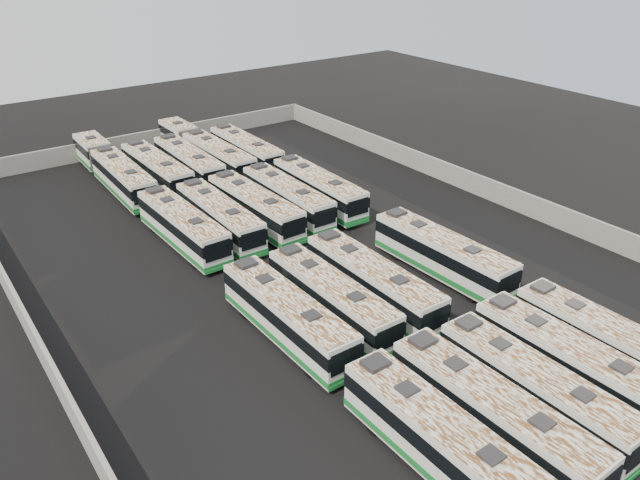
{
  "coord_description": "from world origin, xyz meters",
  "views": [
    {
      "loc": [
        -26.66,
        -38.15,
        25.67
      ],
      "look_at": [
        0.84,
        0.06,
        1.6
      ],
      "focal_mm": 35.0,
      "sensor_mm": 36.0,
      "label": 1
    }
  ],
  "objects": [
    {
      "name": "bus_midfront_left",
      "position": [
        -4.05,
        -8.14,
        1.82
      ],
      "size": [
        2.7,
        12.64,
        3.56
      ],
      "rotation": [
        0.0,
        0.0,
        -0.0
      ],
      "color": "silver",
      "rests_on": "ground"
    },
    {
      "name": "ground",
      "position": [
        0.0,
        0.0,
        0.0
      ],
      "size": [
        140.0,
        140.0,
        0.0
      ],
      "primitive_type": "plane",
      "color": "black",
      "rests_on": "ground"
    },
    {
      "name": "bus_midback_center",
      "position": [
        -0.47,
        8.69,
        1.87
      ],
      "size": [
        3.07,
        13.01,
        3.65
      ],
      "rotation": [
        0.0,
        0.0,
        0.03
      ],
      "color": "silver",
      "rests_on": "ground"
    },
    {
      "name": "bus_front_far_right",
      "position": [
        6.98,
        -22.79,
        1.83
      ],
      "size": [
        2.72,
        12.71,
        3.58
      ],
      "rotation": [
        0.0,
        0.0,
        0.0
      ],
      "color": "silver",
      "rests_on": "ground"
    },
    {
      "name": "bus_midback_far_left",
      "position": [
        -7.71,
        8.81,
        1.87
      ],
      "size": [
        3.01,
        13.03,
        3.66
      ],
      "rotation": [
        0.0,
        0.0,
        0.02
      ],
      "color": "silver",
      "rests_on": "ground"
    },
    {
      "name": "bus_back_left",
      "position": [
        -4.08,
        23.22,
        1.88
      ],
      "size": [
        2.94,
        13.07,
        3.67
      ],
      "rotation": [
        0.0,
        0.0,
        0.01
      ],
      "color": "silver",
      "rests_on": "ground"
    },
    {
      "name": "bus_front_center",
      "position": [
        -0.39,
        -22.74,
        1.82
      ],
      "size": [
        2.68,
        12.66,
        3.57
      ],
      "rotation": [
        0.0,
        0.0,
        -0.0
      ],
      "color": "silver",
      "rests_on": "ground"
    },
    {
      "name": "bus_front_left",
      "position": [
        -4.03,
        -22.71,
        1.89
      ],
      "size": [
        2.94,
        13.17,
        3.7
      ],
      "rotation": [
        0.0,
        0.0,
        0.01
      ],
      "color": "silver",
      "rests_on": "ground"
    },
    {
      "name": "bus_midback_far_right",
      "position": [
        7.03,
        8.88,
        1.87
      ],
      "size": [
        3.01,
        13.02,
        3.66
      ],
      "rotation": [
        0.0,
        0.0,
        -0.02
      ],
      "color": "silver",
      "rests_on": "ground"
    },
    {
      "name": "bus_back_center",
      "position": [
        -0.37,
        23.2,
        1.89
      ],
      "size": [
        3.0,
        13.13,
        3.69
      ],
      "rotation": [
        0.0,
        0.0,
        -0.02
      ],
      "color": "silver",
      "rests_on": "ground"
    },
    {
      "name": "bus_midfront_center",
      "position": [
        -0.36,
        -8.26,
        1.89
      ],
      "size": [
        2.87,
        13.13,
        3.7
      ],
      "rotation": [
        0.0,
        0.0,
        -0.01
      ],
      "color": "silver",
      "rests_on": "ground"
    },
    {
      "name": "bus_midback_right",
      "position": [
        3.27,
        8.87,
        1.84
      ],
      "size": [
        2.87,
        12.8,
        3.6
      ],
      "rotation": [
        0.0,
        0.0,
        -0.01
      ],
      "color": "silver",
      "rests_on": "ground"
    },
    {
      "name": "bus_back_far_left",
      "position": [
        -7.74,
        26.6,
        1.87
      ],
      "size": [
        3.17,
        20.18,
        3.65
      ],
      "rotation": [
        0.0,
        0.0,
        -0.02
      ],
      "color": "silver",
      "rests_on": "ground"
    },
    {
      "name": "perimeter_wall",
      "position": [
        0.0,
        0.0,
        1.1
      ],
      "size": [
        45.2,
        73.2,
        2.2
      ],
      "color": "slate",
      "rests_on": "ground"
    },
    {
      "name": "bus_front_far_left",
      "position": [
        -7.73,
        -22.68,
        1.89
      ],
      "size": [
        2.8,
        13.11,
        3.7
      ],
      "rotation": [
        0.0,
        0.0,
        0.0
      ],
      "color": "silver",
      "rests_on": "ground"
    },
    {
      "name": "bus_front_right",
      "position": [
        3.26,
        -22.61,
        1.87
      ],
      "size": [
        2.92,
        13.03,
        3.66
      ],
      "rotation": [
        0.0,
        0.0,
        0.01
      ],
      "color": "silver",
      "rests_on": "ground"
    },
    {
      "name": "bus_back_right",
      "position": [
        3.2,
        26.52,
        1.84
      ],
      "size": [
        2.9,
        19.92,
        3.61
      ],
      "rotation": [
        0.0,
        0.0,
        0.01
      ],
      "color": "silver",
      "rests_on": "ground"
    },
    {
      "name": "bus_midfront_far_right",
      "position": [
        7.06,
        -8.17,
        1.89
      ],
      "size": [
        3.1,
        13.17,
        3.7
      ],
      "rotation": [
        0.0,
        0.0,
        0.03
      ],
      "color": "silver",
      "rests_on": "ground"
    },
    {
      "name": "bus_back_far_right",
      "position": [
        6.9,
        23.24,
        1.86
      ],
      "size": [
        2.84,
        12.91,
        3.63
      ],
      "rotation": [
        0.0,
        0.0,
        -0.01
      ],
      "color": "silver",
      "rests_on": "ground"
    },
    {
      "name": "bus_midfront_far_left",
      "position": [
        -7.86,
        -8.26,
        1.87
      ],
      "size": [
        2.81,
        12.96,
        3.65
      ],
      "rotation": [
        0.0,
        0.0,
        0.01
      ],
      "color": "silver",
      "rests_on": "ground"
    },
    {
      "name": "bus_midback_left",
      "position": [
        -4.15,
        8.74,
        1.84
      ],
      "size": [
        2.89,
        12.79,
        3.59
      ],
      "rotation": [
        0.0,
        0.0,
        -0.02
      ],
      "color": "silver",
      "rests_on": "ground"
    }
  ]
}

